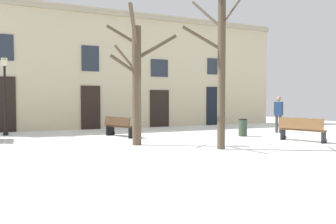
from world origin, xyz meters
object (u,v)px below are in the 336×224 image
(person_by_shop_door, at_px, (278,112))
(bench_back_to_back_left, at_px, (302,129))
(tree_center, at_px, (220,62))
(tree_near_facade, at_px, (137,78))
(bench_facing_shops, at_px, (120,126))
(litter_bin, at_px, (243,127))
(streetlamp, at_px, (5,87))

(person_by_shop_door, bearing_deg, bench_back_to_back_left, 125.89)
(tree_center, height_order, person_by_shop_door, tree_center)
(tree_near_facade, bearing_deg, bench_facing_shops, 88.33)
(tree_center, bearing_deg, litter_bin, 43.32)
(tree_center, bearing_deg, person_by_shop_door, 31.46)
(litter_bin, xyz_separation_m, person_by_shop_door, (2.54, 0.58, 0.61))
(bench_back_to_back_left, relative_size, person_by_shop_door, 0.97)
(tree_near_facade, relative_size, litter_bin, 6.01)
(tree_near_facade, height_order, streetlamp, tree_near_facade)
(tree_near_facade, height_order, person_by_shop_door, tree_near_facade)
(tree_center, relative_size, person_by_shop_door, 3.32)
(streetlamp, distance_m, litter_bin, 10.87)
(bench_facing_shops, height_order, person_by_shop_door, person_by_shop_door)
(bench_facing_shops, xyz_separation_m, person_by_shop_door, (7.64, -1.33, 0.54))
(streetlamp, bearing_deg, tree_near_facade, -49.22)
(litter_bin, bearing_deg, person_by_shop_door, 12.84)
(tree_center, distance_m, bench_back_to_back_left, 4.63)
(litter_bin, relative_size, bench_back_to_back_left, 0.44)
(tree_near_facade, distance_m, litter_bin, 5.60)
(tree_near_facade, bearing_deg, person_by_shop_door, 10.38)
(tree_center, bearing_deg, streetlamp, 133.16)
(litter_bin, height_order, bench_back_to_back_left, bench_back_to_back_left)
(tree_near_facade, distance_m, person_by_shop_door, 7.96)
(tree_center, bearing_deg, bench_facing_shops, 114.59)
(bench_facing_shops, bearing_deg, person_by_shop_door, -122.32)
(bench_facing_shops, relative_size, person_by_shop_door, 1.02)
(tree_center, bearing_deg, tree_near_facade, 138.80)
(tree_center, xyz_separation_m, bench_facing_shops, (-2.14, 4.69, -2.39))
(bench_back_to_back_left, height_order, bench_facing_shops, bench_back_to_back_left)
(streetlamp, distance_m, bench_back_to_back_left, 12.87)
(person_by_shop_door, bearing_deg, bench_facing_shops, 53.37)
(tree_center, distance_m, streetlamp, 9.96)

